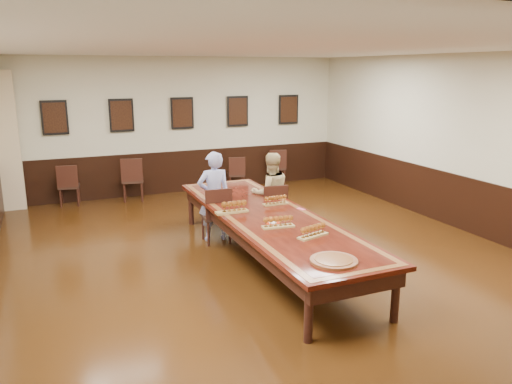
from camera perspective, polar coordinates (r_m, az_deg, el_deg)
name	(u,v)px	position (r m, az deg, el deg)	size (l,w,h in m)	color
floor	(269,262)	(7.86, 1.44, -7.98)	(8.00, 10.00, 0.02)	black
ceiling	(270,47)	(7.30, 1.60, 16.18)	(8.00, 10.00, 0.02)	white
wall_back	(182,126)	(12.10, -8.47, 7.51)	(8.00, 0.02, 3.20)	beige
wall_right	(473,145)	(9.77, 23.54, 4.99)	(0.02, 10.00, 3.20)	beige
chair_man	(216,214)	(8.59, -4.60, -2.55)	(0.46, 0.50, 0.98)	black
chair_woman	(272,209)	(8.96, 1.87, -1.95)	(0.44, 0.48, 0.94)	black
spare_chair_a	(69,185)	(11.62, -20.60, 0.79)	(0.43, 0.47, 0.92)	black
spare_chair_b	(133,179)	(11.62, -13.91, 1.48)	(0.47, 0.51, 1.00)	black
spare_chair_c	(236,173)	(12.25, -2.28, 2.16)	(0.40, 0.43, 0.85)	black
spare_chair_d	(276,167)	(12.89, 2.35, 2.92)	(0.43, 0.47, 0.92)	black
person_man	(214,196)	(8.61, -4.82, -0.50)	(0.57, 0.38, 1.57)	#4F5EC5
person_woman	(271,193)	(8.98, 1.68, -0.15)	(0.73, 0.57, 1.48)	tan
pink_phone	(301,209)	(7.94, 5.15, -1.96)	(0.07, 0.14, 0.01)	#F15075
curtain	(8,142)	(11.57, -26.51, 5.16)	(0.45, 0.18, 2.90)	#CBB38B
wainscoting	(269,231)	(7.69, 1.47, -4.45)	(8.00, 10.00, 1.00)	black
conference_table	(269,224)	(7.65, 1.47, -3.66)	(1.40, 5.00, 0.76)	black
posters	(182,113)	(12.00, -8.43, 8.90)	(6.14, 0.04, 0.74)	black
flight_a	(232,207)	(7.71, -2.71, -1.76)	(0.51, 0.16, 0.19)	olive
flight_b	(276,200)	(8.17, 2.24, -0.97)	(0.42, 0.13, 0.16)	olive
flight_c	(278,222)	(7.00, 2.56, -3.47)	(0.47, 0.19, 0.17)	olive
flight_d	(313,231)	(6.66, 6.54, -4.48)	(0.48, 0.26, 0.17)	olive
red_plate_grp	(273,223)	(7.17, 1.94, -3.62)	(0.20, 0.20, 0.03)	red
carved_platter	(334,261)	(5.87, 8.89, -7.77)	(0.66, 0.66, 0.04)	#532610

